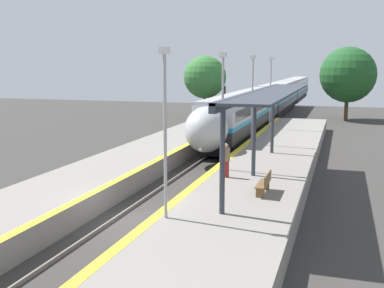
{
  "coord_description": "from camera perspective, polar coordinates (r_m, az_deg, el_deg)",
  "views": [
    {
      "loc": [
        8.12,
        -17.41,
        6.44
      ],
      "look_at": [
        0.59,
        6.6,
        2.26
      ],
      "focal_mm": 45.0,
      "sensor_mm": 36.0,
      "label": 1
    }
  ],
  "objects": [
    {
      "name": "background_tree_right",
      "position": [
        58.6,
        18.0,
        7.81
      ],
      "size": [
        6.38,
        6.38,
        8.44
      ],
      "color": "brown",
      "rests_on": "ground_plane"
    },
    {
      "name": "platform_left",
      "position": [
        21.95,
        -16.59,
        -6.65
      ],
      "size": [
        4.34,
        64.0,
        1.03
      ],
      "color": "gray",
      "rests_on": "ground_plane"
    },
    {
      "name": "background_tree_left",
      "position": [
        59.44,
        1.54,
        7.92
      ],
      "size": [
        5.22,
        5.22,
        7.5
      ],
      "color": "brown",
      "rests_on": "ground_plane"
    },
    {
      "name": "platform_bench",
      "position": [
        20.6,
        8.64,
        -4.56
      ],
      "size": [
        0.44,
        1.78,
        0.89
      ],
      "color": "brown",
      "rests_on": "platform_right"
    },
    {
      "name": "person_waiting",
      "position": [
        23.3,
        4.04,
        -1.88
      ],
      "size": [
        0.36,
        0.22,
        1.66
      ],
      "color": "maroon",
      "rests_on": "platform_right"
    },
    {
      "name": "lamppost_farthest",
      "position": [
        41.13,
        9.27,
        6.5
      ],
      "size": [
        0.36,
        0.2,
        6.01
      ],
      "color": "#9E9EA3",
      "rests_on": "platform_right"
    },
    {
      "name": "lamppost_far",
      "position": [
        32.87,
        7.17,
        5.83
      ],
      "size": [
        0.36,
        0.2,
        6.01
      ],
      "color": "#9E9EA3",
      "rests_on": "platform_right"
    },
    {
      "name": "station_canopy",
      "position": [
        23.32,
        8.84,
        5.55
      ],
      "size": [
        2.02,
        15.88,
        4.18
      ],
      "color": "#333842",
      "rests_on": "platform_right"
    },
    {
      "name": "lamppost_near",
      "position": [
        16.69,
        -3.22,
        2.46
      ],
      "size": [
        0.36,
        0.2,
        6.01
      ],
      "color": "#9E9EA3",
      "rests_on": "platform_right"
    },
    {
      "name": "train",
      "position": [
        63.89,
        10.11,
        5.57
      ],
      "size": [
        2.8,
        72.24,
        4.01
      ],
      "color": "black",
      "rests_on": "ground_plane"
    },
    {
      "name": "rail_right",
      "position": [
        19.96,
        -5.39,
        -9.21
      ],
      "size": [
        0.08,
        90.0,
        0.15
      ],
      "primitive_type": "cube",
      "color": "slate",
      "rests_on": "ground_plane"
    },
    {
      "name": "platform_right",
      "position": [
        18.81,
        4.5,
        -8.98
      ],
      "size": [
        4.99,
        64.0,
        1.03
      ],
      "color": "gray",
      "rests_on": "ground_plane"
    },
    {
      "name": "railway_signal",
      "position": [
        43.46,
        3.79,
        4.56
      ],
      "size": [
        0.28,
        0.28,
        4.54
      ],
      "color": "#59595E",
      "rests_on": "ground_plane"
    },
    {
      "name": "lamppost_mid",
      "position": [
        24.68,
        3.66,
        4.72
      ],
      "size": [
        0.36,
        0.2,
        6.01
      ],
      "color": "#9E9EA3",
      "rests_on": "platform_right"
    },
    {
      "name": "ground_plane",
      "position": [
        20.26,
        -7.29,
        -9.19
      ],
      "size": [
        120.0,
        120.0,
        0.0
      ],
      "primitive_type": "plane",
      "color": "#383533"
    },
    {
      "name": "rail_left",
      "position": [
        20.54,
        -9.14,
        -8.75
      ],
      "size": [
        0.08,
        90.0,
        0.15
      ],
      "primitive_type": "cube",
      "color": "slate",
      "rests_on": "ground_plane"
    }
  ]
}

